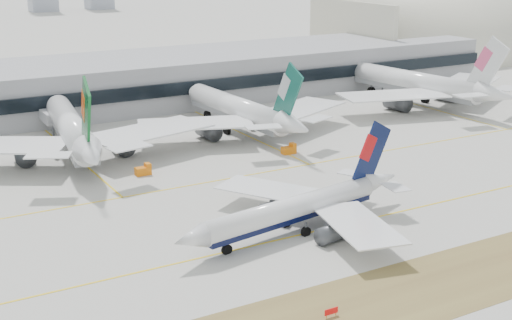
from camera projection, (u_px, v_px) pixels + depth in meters
ground at (312, 220)px, 135.67m from camera, size 3000.00×3000.00×0.00m
taxiing_airliner at (300, 208)px, 129.67m from camera, size 53.02×45.63×17.87m
widebody_eva at (73, 131)px, 173.57m from camera, size 68.97×68.05×24.81m
widebody_cathay at (241, 111)px, 196.44m from camera, size 65.25×63.76×23.26m
widebody_china_air at (420, 85)px, 230.48m from camera, size 70.45×69.40×25.28m
terminal at (112, 83)px, 228.88m from camera, size 280.00×43.10×15.00m
hangar at (428, 60)px, 321.19m from camera, size 91.00×60.00×60.00m
hold_sign_left at (331, 311)px, 100.08m from camera, size 2.20×0.15×1.35m
gse_c at (289, 150)px, 178.33m from camera, size 3.55×2.00×2.60m
gse_b at (144, 170)px, 161.92m from camera, size 3.55×2.00×2.60m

